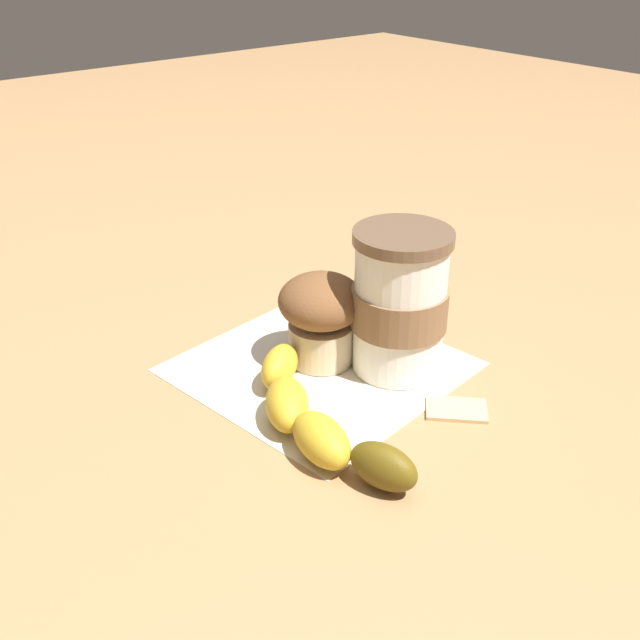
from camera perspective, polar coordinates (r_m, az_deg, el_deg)
ground_plane at (r=0.68m, az=0.00°, el=-3.61°), size 3.00×3.00×0.00m
paper_napkin at (r=0.68m, az=0.00°, el=-3.56°), size 0.25×0.25×0.00m
coffee_cup at (r=0.65m, az=6.09°, el=1.34°), size 0.09×0.09×0.13m
muffin at (r=0.67m, az=0.10°, el=0.45°), size 0.08×0.08×0.08m
banana at (r=0.59m, az=-0.49°, el=-7.46°), size 0.09×0.21×0.03m
sugar_packet at (r=0.63m, az=10.37°, el=-6.60°), size 0.06×0.06×0.01m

